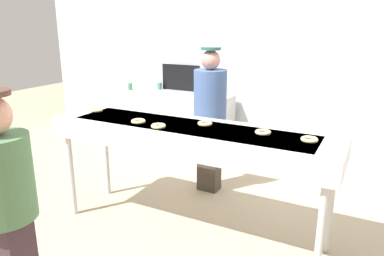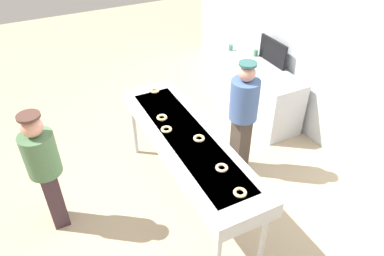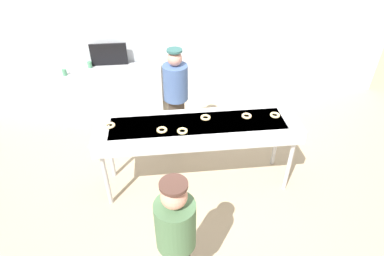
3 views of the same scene
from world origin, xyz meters
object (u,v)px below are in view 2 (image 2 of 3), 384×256
object	(u,v)px
plain_donut_5	(155,90)
plain_donut_1	(166,129)
customer_waiting	(44,166)
paper_cup_0	(256,53)
menu_display	(273,52)
plain_donut_0	(199,138)
prep_counter	(255,90)
paper_cup_1	(231,47)
plain_donut_2	(240,192)
plain_donut_3	(162,117)
worker_baker	(243,112)
fryer_conveyor	(187,143)
plain_donut_4	(222,168)

from	to	relation	value
plain_donut_5	plain_donut_1	bearing A→B (deg)	-13.60
customer_waiting	paper_cup_0	world-z (taller)	customer_waiting
plain_donut_5	menu_display	distance (m)	2.16
plain_donut_0	prep_counter	bearing A→B (deg)	127.75
plain_donut_0	prep_counter	xyz separation A→B (m)	(-1.43, 1.84, -0.60)
plain_donut_5	paper_cup_1	world-z (taller)	plain_donut_5
plain_donut_0	menu_display	bearing A→B (deg)	124.17
prep_counter	menu_display	distance (m)	0.70
plain_donut_2	prep_counter	xyz separation A→B (m)	(-2.34, 1.89, -0.60)
plain_donut_3	worker_baker	distance (m)	1.06
plain_donut_2	prep_counter	size ratio (longest dim) A/B	0.07
plain_donut_0	paper_cup_1	xyz separation A→B (m)	(-2.15, 1.76, -0.10)
prep_counter	paper_cup_1	distance (m)	0.89
fryer_conveyor	plain_donut_4	world-z (taller)	plain_donut_4
plain_donut_3	menu_display	xyz separation A→B (m)	(-0.86, 2.31, 0.04)
plain_donut_0	worker_baker	distance (m)	0.89
customer_waiting	menu_display	world-z (taller)	customer_waiting
plain_donut_1	plain_donut_4	bearing A→B (deg)	15.49
fryer_conveyor	plain_donut_1	distance (m)	0.29
worker_baker	menu_display	distance (m)	1.69
worker_baker	prep_counter	world-z (taller)	worker_baker
menu_display	customer_waiting	bearing A→B (deg)	-76.07
plain_donut_0	prep_counter	distance (m)	2.41
customer_waiting	paper_cup_0	distance (m)	3.87
plain_donut_4	paper_cup_1	size ratio (longest dim) A/B	1.22
plain_donut_0	menu_display	distance (m)	2.54
plain_donut_1	paper_cup_0	xyz separation A→B (m)	(-1.45, 2.28, -0.10)
customer_waiting	prep_counter	xyz separation A→B (m)	(-0.93, 3.48, -0.45)
fryer_conveyor	prep_counter	distance (m)	2.39
prep_counter	plain_donut_2	bearing A→B (deg)	-38.91
plain_donut_4	plain_donut_5	world-z (taller)	same
plain_donut_1	menu_display	world-z (taller)	menu_display
plain_donut_2	prep_counter	world-z (taller)	plain_donut_2
paper_cup_0	paper_cup_1	bearing A→B (deg)	-145.73
plain_donut_3	plain_donut_5	bearing A→B (deg)	165.46
customer_waiting	paper_cup_1	world-z (taller)	customer_waiting
plain_donut_5	plain_donut_4	bearing A→B (deg)	0.75
fryer_conveyor	plain_donut_2	size ratio (longest dim) A/B	19.96
fryer_conveyor	worker_baker	bearing A→B (deg)	103.51
plain_donut_3	plain_donut_4	distance (m)	1.12
fryer_conveyor	menu_display	distance (m)	2.56
customer_waiting	plain_donut_5	bearing A→B (deg)	116.04
fryer_conveyor	menu_display	size ratio (longest dim) A/B	4.09
plain_donut_0	plain_donut_2	world-z (taller)	same
plain_donut_1	plain_donut_0	bearing A→B (deg)	38.84
prep_counter	menu_display	bearing A→B (deg)	90.00
paper_cup_0	plain_donut_4	bearing A→B (deg)	-41.52
plain_donut_2	paper_cup_1	size ratio (longest dim) A/B	1.22
prep_counter	plain_donut_1	bearing A→B (deg)	-62.28
plain_donut_2	plain_donut_0	bearing A→B (deg)	177.31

